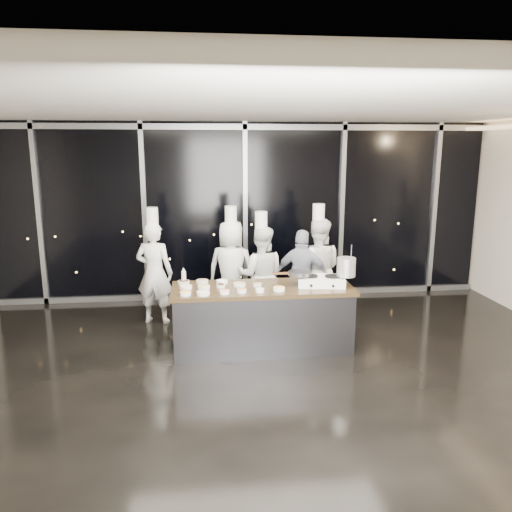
{
  "coord_description": "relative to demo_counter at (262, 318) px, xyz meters",
  "views": [
    {
      "loc": [
        -0.83,
        -5.59,
        2.77
      ],
      "look_at": [
        -0.05,
        1.2,
        1.26
      ],
      "focal_mm": 35.0,
      "sensor_mm": 36.0,
      "label": 1
    }
  ],
  "objects": [
    {
      "name": "chef_right",
      "position": [
        1.04,
        1.17,
        0.38
      ],
      "size": [
        0.93,
        0.81,
        1.88
      ],
      "rotation": [
        0.0,
        0.0,
        2.89
      ],
      "color": "silver",
      "rests_on": "ground"
    },
    {
      "name": "room_shell",
      "position": [
        0.18,
        -0.9,
        1.79
      ],
      "size": [
        9.02,
        7.02,
        3.21
      ],
      "color": "beige",
      "rests_on": "ground"
    },
    {
      "name": "chef_center",
      "position": [
        0.12,
        1.08,
        0.34
      ],
      "size": [
        0.86,
        0.72,
        1.79
      ],
      "rotation": [
        0.0,
        0.0,
        2.95
      ],
      "color": "silver",
      "rests_on": "ground"
    },
    {
      "name": "guest",
      "position": [
        0.76,
        0.98,
        0.3
      ],
      "size": [
        0.96,
        0.67,
        1.51
      ],
      "rotation": [
        0.0,
        0.0,
        2.76
      ],
      "color": "#131934",
      "rests_on": "ground"
    },
    {
      "name": "ground",
      "position": [
        0.0,
        -0.9,
        -0.45
      ],
      "size": [
        9.0,
        9.0,
        0.0
      ],
      "primitive_type": "plane",
      "color": "black",
      "rests_on": "ground"
    },
    {
      "name": "squeeze_bottle",
      "position": [
        -1.07,
        0.3,
        0.55
      ],
      "size": [
        0.06,
        0.06,
        0.23
      ],
      "color": "silver",
      "rests_on": "demo_counter"
    },
    {
      "name": "demo_counter",
      "position": [
        0.0,
        0.0,
        0.0
      ],
      "size": [
        2.46,
        0.86,
        0.9
      ],
      "color": "#333337",
      "rests_on": "ground"
    },
    {
      "name": "window_wall",
      "position": [
        0.0,
        2.53,
        1.14
      ],
      "size": [
        8.9,
        0.11,
        3.2
      ],
      "color": "black",
      "rests_on": "ground"
    },
    {
      "name": "chef_far_left",
      "position": [
        -1.56,
        1.28,
        0.38
      ],
      "size": [
        0.67,
        0.53,
        1.85
      ],
      "rotation": [
        0.0,
        0.0,
        2.86
      ],
      "color": "silver",
      "rests_on": "ground"
    },
    {
      "name": "stock_pot",
      "position": [
        1.14,
        -0.09,
        0.71
      ],
      "size": [
        0.29,
        0.29,
        0.25
      ],
      "primitive_type": "cylinder",
      "rotation": [
        0.0,
        0.0,
        -0.17
      ],
      "color": "silver",
      "rests_on": "stove"
    },
    {
      "name": "prep_bowls",
      "position": [
        -0.6,
        -0.03,
        0.47
      ],
      "size": [
        1.42,
        0.73,
        0.05
      ],
      "color": "white",
      "rests_on": "demo_counter"
    },
    {
      "name": "frying_pan",
      "position": [
        0.51,
        0.03,
        0.61
      ],
      "size": [
        0.56,
        0.36,
        0.05
      ],
      "rotation": [
        0.0,
        0.0,
        -0.17
      ],
      "color": "slate",
      "rests_on": "stove"
    },
    {
      "name": "stove",
      "position": [
        0.81,
        -0.03,
        0.51
      ],
      "size": [
        0.69,
        0.49,
        0.14
      ],
      "rotation": [
        0.0,
        0.0,
        -0.17
      ],
      "color": "white",
      "rests_on": "demo_counter"
    },
    {
      "name": "chef_left",
      "position": [
        -0.33,
        1.37,
        0.37
      ],
      "size": [
        0.92,
        0.75,
        1.85
      ],
      "rotation": [
        0.0,
        0.0,
        2.8
      ],
      "color": "silver",
      "rests_on": "ground"
    }
  ]
}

